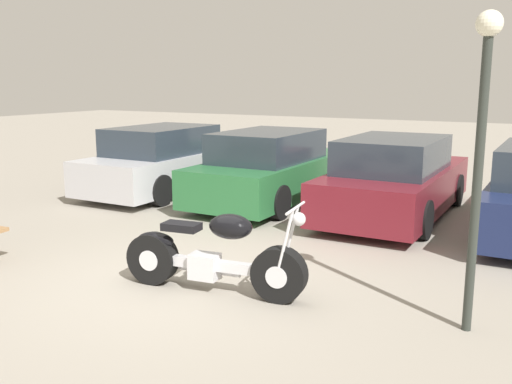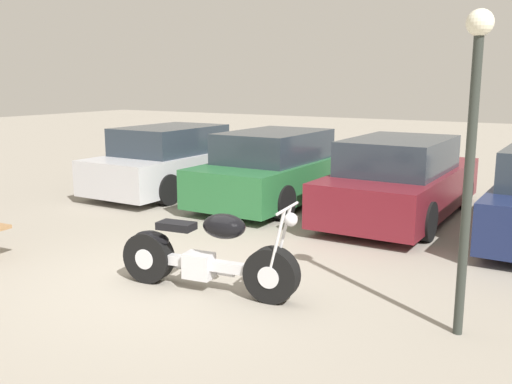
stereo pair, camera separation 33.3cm
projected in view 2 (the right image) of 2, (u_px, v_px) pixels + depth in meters
The scene contains 6 objects.
ground_plane at pixel (172, 281), 7.07m from camera, with size 60.00×60.00×0.00m, color gray.
motorcycle at pixel (206, 256), 6.66m from camera, with size 2.26×0.69×1.11m.
parked_car_silver at pixel (176, 161), 12.73m from camera, with size 1.85×4.49×1.45m.
parked_car_green at pixel (279, 169), 11.56m from camera, with size 1.85×4.49×1.45m.
parked_car_maroon at pixel (401, 181), 10.20m from camera, with size 1.85×4.49×1.45m.
lamp_post at pixel (472, 128), 5.21m from camera, with size 0.24×0.24×3.07m.
Camera 2 is at (4.39, -5.20, 2.45)m, focal length 40.00 mm.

